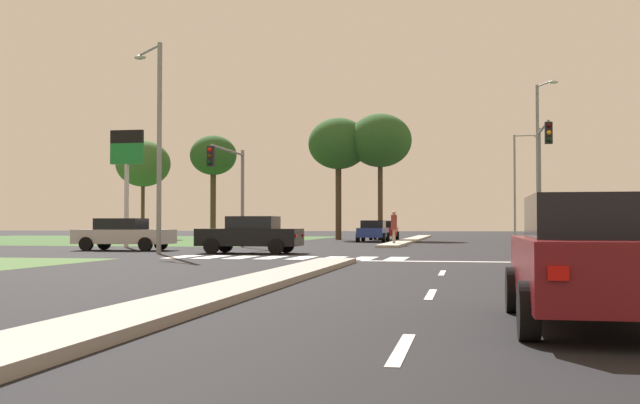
# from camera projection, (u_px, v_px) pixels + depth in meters

# --- Properties ---
(ground_plane) EXTENTS (200.00, 200.00, 0.00)m
(ground_plane) POSITION_uv_depth(u_px,v_px,m) (369.00, 253.00, 32.75)
(ground_plane) COLOR black
(grass_verge_far_left) EXTENTS (35.00, 35.00, 0.01)m
(grass_verge_far_left) POSITION_uv_depth(u_px,v_px,m) (92.00, 239.00, 61.62)
(grass_verge_far_left) COLOR #385B2D
(grass_verge_far_left) RESTS_ON ground
(median_island_near) EXTENTS (1.20, 22.00, 0.14)m
(median_island_near) POSITION_uv_depth(u_px,v_px,m) (238.00, 288.00, 14.10)
(median_island_near) COLOR gray
(median_island_near) RESTS_ON ground
(median_island_far) EXTENTS (1.20, 36.00, 0.14)m
(median_island_far) POSITION_uv_depth(u_px,v_px,m) (412.00, 240.00, 57.29)
(median_island_far) COLOR #ADA89E
(median_island_far) RESTS_ON ground
(lane_dash_near) EXTENTS (0.14, 2.00, 0.01)m
(lane_dash_near) POSITION_uv_depth(u_px,v_px,m) (402.00, 349.00, 7.61)
(lane_dash_near) COLOR silver
(lane_dash_near) RESTS_ON ground
(lane_dash_second) EXTENTS (0.14, 2.00, 0.01)m
(lane_dash_second) POSITION_uv_depth(u_px,v_px,m) (431.00, 294.00, 13.49)
(lane_dash_second) COLOR silver
(lane_dash_second) RESTS_ON ground
(lane_dash_third) EXTENTS (0.14, 2.00, 0.01)m
(lane_dash_third) POSITION_uv_depth(u_px,v_px,m) (442.00, 273.00, 19.38)
(lane_dash_third) COLOR silver
(lane_dash_third) RESTS_ON ground
(edge_line_right) EXTENTS (0.14, 24.00, 0.01)m
(edge_line_right) POSITION_uv_depth(u_px,v_px,m) (622.00, 293.00, 13.78)
(edge_line_right) COLOR silver
(edge_line_right) RESTS_ON ground
(stop_bar_near) EXTENTS (6.40, 0.50, 0.01)m
(stop_bar_near) POSITION_uv_depth(u_px,v_px,m) (458.00, 262.00, 25.16)
(stop_bar_near) COLOR silver
(stop_bar_near) RESTS_ON ground
(crosswalk_bar_near) EXTENTS (0.70, 2.80, 0.01)m
(crosswalk_bar_near) POSITION_uv_depth(u_px,v_px,m) (182.00, 257.00, 28.86)
(crosswalk_bar_near) COLOR silver
(crosswalk_bar_near) RESTS_ON ground
(crosswalk_bar_second) EXTENTS (0.70, 2.80, 0.01)m
(crosswalk_bar_second) POSITION_uv_depth(u_px,v_px,m) (212.00, 257.00, 28.64)
(crosswalk_bar_second) COLOR silver
(crosswalk_bar_second) RESTS_ON ground
(crosswalk_bar_third) EXTENTS (0.70, 2.80, 0.01)m
(crosswalk_bar_third) POSITION_uv_depth(u_px,v_px,m) (241.00, 257.00, 28.42)
(crosswalk_bar_third) COLOR silver
(crosswalk_bar_third) RESTS_ON ground
(crosswalk_bar_fourth) EXTENTS (0.70, 2.80, 0.01)m
(crosswalk_bar_fourth) POSITION_uv_depth(u_px,v_px,m) (271.00, 258.00, 28.20)
(crosswalk_bar_fourth) COLOR silver
(crosswalk_bar_fourth) RESTS_ON ground
(crosswalk_bar_fifth) EXTENTS (0.70, 2.80, 0.01)m
(crosswalk_bar_fifth) POSITION_uv_depth(u_px,v_px,m) (302.00, 258.00, 27.98)
(crosswalk_bar_fifth) COLOR silver
(crosswalk_bar_fifth) RESTS_ON ground
(crosswalk_bar_sixth) EXTENTS (0.70, 2.80, 0.01)m
(crosswalk_bar_sixth) POSITION_uv_depth(u_px,v_px,m) (333.00, 258.00, 27.77)
(crosswalk_bar_sixth) COLOR silver
(crosswalk_bar_sixth) RESTS_ON ground
(crosswalk_bar_seventh) EXTENTS (0.70, 2.80, 0.01)m
(crosswalk_bar_seventh) POSITION_uv_depth(u_px,v_px,m) (365.00, 258.00, 27.55)
(crosswalk_bar_seventh) COLOR silver
(crosswalk_bar_seventh) RESTS_ON ground
(crosswalk_bar_eighth) EXTENTS (0.70, 2.80, 0.01)m
(crosswalk_bar_eighth) POSITION_uv_depth(u_px,v_px,m) (397.00, 259.00, 27.33)
(crosswalk_bar_eighth) COLOR silver
(crosswalk_bar_eighth) RESTS_ON ground
(car_maroon_near) EXTENTS (2.05, 4.20, 1.59)m
(car_maroon_near) POSITION_uv_depth(u_px,v_px,m) (599.00, 260.00, 9.25)
(car_maroon_near) COLOR maroon
(car_maroon_near) RESTS_ON ground
(car_red_second) EXTENTS (2.01, 4.27, 1.49)m
(car_red_second) POSITION_uv_depth(u_px,v_px,m) (384.00, 230.00, 59.90)
(car_red_second) COLOR #A31919
(car_red_second) RESTS_ON ground
(car_blue_fourth) EXTENTS (1.97, 4.37, 1.48)m
(car_blue_fourth) POSITION_uv_depth(u_px,v_px,m) (373.00, 231.00, 53.36)
(car_blue_fourth) COLOR navy
(car_blue_fourth) RESTS_ON ground
(car_silver_fifth) EXTENTS (4.57, 2.00, 1.50)m
(car_silver_fifth) POSITION_uv_depth(u_px,v_px,m) (124.00, 234.00, 35.92)
(car_silver_fifth) COLOR #B7B7BC
(car_silver_fifth) RESTS_ON ground
(car_black_sixth) EXTENTS (4.32, 2.08, 1.56)m
(car_black_sixth) POSITION_uv_depth(u_px,v_px,m) (251.00, 234.00, 32.36)
(car_black_sixth) COLOR black
(car_black_sixth) RESTS_ON ground
(traffic_signal_far_right) EXTENTS (0.32, 4.95, 5.97)m
(traffic_signal_far_right) POSITION_uv_depth(u_px,v_px,m) (543.00, 163.00, 36.20)
(traffic_signal_far_right) COLOR gray
(traffic_signal_far_right) RESTS_ON ground
(traffic_signal_far_left) EXTENTS (0.32, 5.46, 5.16)m
(traffic_signal_far_left) POSITION_uv_depth(u_px,v_px,m) (231.00, 177.00, 38.72)
(traffic_signal_far_left) COLOR gray
(traffic_signal_far_left) RESTS_ON ground
(street_lamp_second) EXTENTS (1.99, 1.88, 8.78)m
(street_lamp_second) POSITION_uv_depth(u_px,v_px,m) (157.00, 135.00, 32.05)
(street_lamp_second) COLOR gray
(street_lamp_second) RESTS_ON ground
(street_lamp_third) EXTENTS (1.17, 2.12, 9.90)m
(street_lamp_third) POSITION_uv_depth(u_px,v_px,m) (539.00, 155.00, 47.54)
(street_lamp_third) COLOR gray
(street_lamp_third) RESTS_ON ground
(street_lamp_fourth) EXTENTS (2.38, 0.40, 9.53)m
(street_lamp_fourth) POSITION_uv_depth(u_px,v_px,m) (517.00, 180.00, 71.40)
(street_lamp_fourth) COLOR gray
(street_lamp_fourth) RESTS_ON ground
(pedestrian_at_median) EXTENTS (0.34, 0.34, 1.84)m
(pedestrian_at_median) POSITION_uv_depth(u_px,v_px,m) (394.00, 224.00, 43.67)
(pedestrian_at_median) COLOR #9E8966
(pedestrian_at_median) RESTS_ON median_island_far
(fuel_price_totem) EXTENTS (1.80, 0.24, 6.20)m
(fuel_price_totem) POSITION_uv_depth(u_px,v_px,m) (127.00, 162.00, 40.65)
(fuel_price_totem) COLOR silver
(fuel_price_totem) RESTS_ON ground
(treeline_near) EXTENTS (4.54, 4.54, 8.21)m
(treeline_near) POSITION_uv_depth(u_px,v_px,m) (143.00, 164.00, 64.28)
(treeline_near) COLOR #423323
(treeline_near) RESTS_ON ground
(treeline_second) EXTENTS (3.81, 3.81, 8.49)m
(treeline_second) POSITION_uv_depth(u_px,v_px,m) (213.00, 156.00, 62.99)
(treeline_second) COLOR #423323
(treeline_second) RESTS_ON ground
(treeline_third) EXTENTS (4.73, 4.73, 9.55)m
(treeline_third) POSITION_uv_depth(u_px,v_px,m) (338.00, 144.00, 60.27)
(treeline_third) COLOR #423323
(treeline_third) RESTS_ON ground
(treeline_fourth) EXTENTS (4.88, 4.88, 9.78)m
(treeline_fourth) POSITION_uv_depth(u_px,v_px,m) (380.00, 141.00, 59.57)
(treeline_fourth) COLOR #423323
(treeline_fourth) RESTS_ON ground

